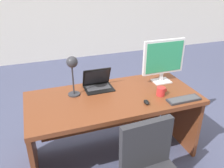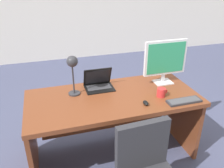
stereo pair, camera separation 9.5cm
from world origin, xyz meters
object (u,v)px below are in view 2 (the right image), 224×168
(coffee_mug, at_px, (161,92))
(monitor, at_px, (165,59))
(mouse, at_px, (146,103))
(keyboard, at_px, (184,101))
(desk_lamp, at_px, (73,67))
(desk, at_px, (112,111))
(laptop, at_px, (98,81))

(coffee_mug, bearing_deg, monitor, 58.73)
(monitor, distance_m, coffee_mug, 0.41)
(monitor, distance_m, mouse, 0.61)
(keyboard, relative_size, mouse, 4.15)
(desk_lamp, bearing_deg, desk, -14.40)
(keyboard, xyz_separation_m, coffee_mug, (-0.16, 0.17, 0.03))
(desk, height_order, desk_lamp, desk_lamp)
(desk, distance_m, desk_lamp, 0.64)
(desk_lamp, bearing_deg, mouse, -32.04)
(monitor, height_order, keyboard, monitor)
(desk_lamp, distance_m, coffee_mug, 0.92)
(laptop, height_order, desk_lamp, desk_lamp)
(laptop, xyz_separation_m, coffee_mug, (0.56, -0.39, -0.02))
(laptop, xyz_separation_m, keyboard, (0.71, -0.56, -0.05))
(desk, xyz_separation_m, coffee_mug, (0.46, -0.18, 0.24))
(mouse, bearing_deg, laptop, 124.41)
(coffee_mug, bearing_deg, keyboard, -46.68)
(keyboard, bearing_deg, desk, 150.46)
(mouse, xyz_separation_m, coffee_mug, (0.22, 0.11, 0.03))
(monitor, height_order, laptop, monitor)
(keyboard, xyz_separation_m, mouse, (-0.38, 0.06, 0.01))
(desk_lamp, bearing_deg, monitor, 0.17)
(desk, bearing_deg, laptop, 114.16)
(keyboard, height_order, desk_lamp, desk_lamp)
(monitor, height_order, desk_lamp, monitor)
(desk, distance_m, coffee_mug, 0.56)
(desk_lamp, xyz_separation_m, coffee_mug, (0.83, -0.28, -0.27))
(mouse, xyz_separation_m, desk_lamp, (-0.61, 0.38, 0.29))
(laptop, height_order, mouse, laptop)
(laptop, bearing_deg, desk, -65.84)
(monitor, relative_size, mouse, 5.99)
(laptop, bearing_deg, desk_lamp, -158.27)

